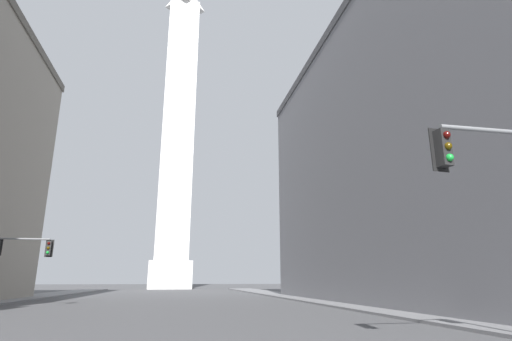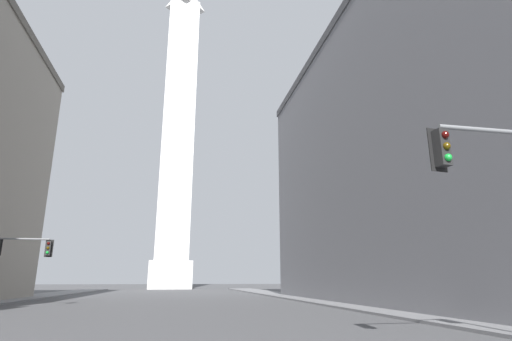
{
  "view_description": "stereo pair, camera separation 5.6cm",
  "coord_description": "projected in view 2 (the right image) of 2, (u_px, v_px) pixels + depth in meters",
  "views": [
    {
      "loc": [
        1.16,
        -1.63,
        1.99
      ],
      "look_at": [
        13.44,
        61.41,
        19.61
      ],
      "focal_mm": 28.0,
      "sensor_mm": 36.0,
      "label": 1
    },
    {
      "loc": [
        1.21,
        -1.64,
        1.99
      ],
      "look_at": [
        13.44,
        61.41,
        19.61
      ],
      "focal_mm": 28.0,
      "sensor_mm": 36.0,
      "label": 2
    }
  ],
  "objects": [
    {
      "name": "building_right",
      "position": [
        481.0,
        148.0,
        34.99
      ],
      "size": [
        24.5,
        49.21,
        26.23
      ],
      "color": "slate",
      "rests_on": "ground_plane"
    },
    {
      "name": "obelisk",
      "position": [
        179.0,
        126.0,
        99.75
      ],
      "size": [
        9.45,
        9.45,
        81.47
      ],
      "color": "silver",
      "rests_on": "ground_plane"
    },
    {
      "name": "traffic_light_mid_left",
      "position": [
        13.0,
        254.0,
        30.02
      ],
      "size": [
        4.37,
        0.51,
        5.1
      ],
      "color": "slate",
      "rests_on": "ground_plane"
    },
    {
      "name": "sidewalk_right",
      "position": [
        334.0,
        302.0,
        35.49
      ],
      "size": [
        5.0,
        112.26,
        0.15
      ],
      "primitive_type": "cube",
      "color": "slate",
      "rests_on": "ground_plane"
    }
  ]
}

